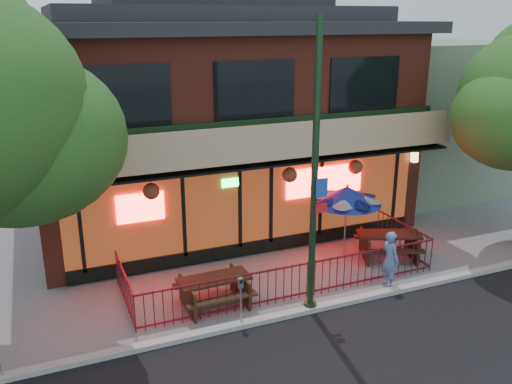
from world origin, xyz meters
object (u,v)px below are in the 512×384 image
(picnic_table_left, at_px, (214,287))
(picnic_table_right, at_px, (389,242))
(street_light, at_px, (314,189))
(pedestrian, at_px, (390,259))
(patio_umbrella, at_px, (347,195))
(parking_meter_near, at_px, (241,293))

(picnic_table_left, distance_m, picnic_table_right, 5.77)
(street_light, xyz_separation_m, picnic_table_left, (-2.13, 1.10, -2.64))
(street_light, distance_m, picnic_table_right, 4.81)
(street_light, relative_size, pedestrian, 4.44)
(patio_umbrella, bearing_deg, picnic_table_left, -164.56)
(picnic_table_left, bearing_deg, parking_meter_near, -75.48)
(street_light, xyz_separation_m, picnic_table_right, (3.60, 1.80, -2.63))
(street_light, relative_size, patio_umbrella, 3.03)
(parking_meter_near, bearing_deg, street_light, -0.08)
(patio_umbrella, distance_m, pedestrian, 2.38)
(picnic_table_right, bearing_deg, picnic_table_left, -173.07)
(picnic_table_right, bearing_deg, parking_meter_near, -161.73)
(street_light, height_order, parking_meter_near, street_light)
(pedestrian, height_order, parking_meter_near, pedestrian)
(picnic_table_left, relative_size, pedestrian, 1.16)
(street_light, relative_size, picnic_table_right, 3.13)
(patio_umbrella, bearing_deg, pedestrian, -86.50)
(patio_umbrella, relative_size, pedestrian, 1.46)
(street_light, relative_size, parking_meter_near, 5.76)
(picnic_table_right, height_order, parking_meter_near, parking_meter_near)
(pedestrian, relative_size, parking_meter_near, 1.30)
(picnic_table_right, xyz_separation_m, parking_meter_near, (-5.44, -1.80, 0.31))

